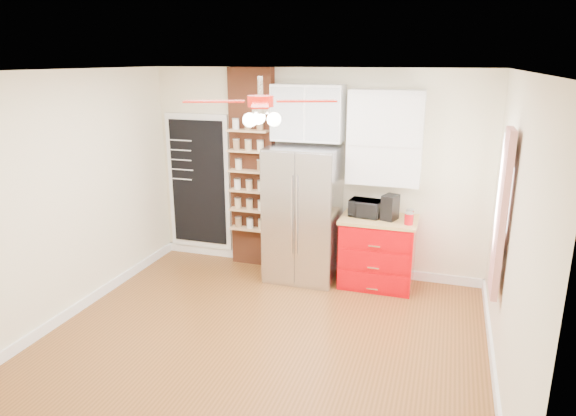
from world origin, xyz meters
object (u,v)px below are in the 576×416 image
(ceiling_fan, at_px, (261,102))
(toaster_oven, at_px, (365,208))
(red_cabinet, at_px, (377,252))
(coffee_maker, at_px, (390,207))
(pantry_jar_oats, at_px, (239,164))
(fridge, at_px, (303,214))
(canister_left, at_px, (409,219))

(ceiling_fan, distance_m, toaster_oven, 2.33)
(red_cabinet, distance_m, coffee_maker, 0.62)
(pantry_jar_oats, bearing_deg, fridge, -10.03)
(red_cabinet, relative_size, toaster_oven, 2.44)
(coffee_maker, bearing_deg, pantry_jar_oats, -164.41)
(fridge, distance_m, pantry_jar_oats, 1.12)
(red_cabinet, xyz_separation_m, toaster_oven, (-0.18, 0.02, 0.55))
(pantry_jar_oats, bearing_deg, red_cabinet, -3.53)
(coffee_maker, bearing_deg, toaster_oven, -168.56)
(ceiling_fan, bearing_deg, pantry_jar_oats, 119.16)
(coffee_maker, height_order, pantry_jar_oats, pantry_jar_oats)
(toaster_oven, bearing_deg, red_cabinet, 1.00)
(ceiling_fan, bearing_deg, coffee_maker, 57.59)
(red_cabinet, height_order, pantry_jar_oats, pantry_jar_oats)
(ceiling_fan, height_order, pantry_jar_oats, ceiling_fan)
(ceiling_fan, xyz_separation_m, pantry_jar_oats, (-1.00, 1.80, -0.99))
(pantry_jar_oats, bearing_deg, toaster_oven, -3.30)
(toaster_oven, xyz_separation_m, pantry_jar_oats, (-1.74, 0.10, 0.43))
(canister_left, height_order, pantry_jar_oats, pantry_jar_oats)
(toaster_oven, distance_m, coffee_maker, 0.32)
(red_cabinet, distance_m, toaster_oven, 0.58)
(toaster_oven, xyz_separation_m, coffee_maker, (0.31, -0.04, 0.05))
(coffee_maker, bearing_deg, canister_left, -8.08)
(ceiling_fan, relative_size, canister_left, 10.41)
(fridge, height_order, coffee_maker, fridge)
(fridge, height_order, red_cabinet, fridge)
(canister_left, bearing_deg, toaster_oven, 162.73)
(fridge, relative_size, ceiling_fan, 1.25)
(red_cabinet, relative_size, coffee_maker, 3.01)
(fridge, height_order, ceiling_fan, ceiling_fan)
(fridge, xyz_separation_m, red_cabinet, (0.97, 0.05, -0.42))
(canister_left, bearing_deg, ceiling_fan, -130.19)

